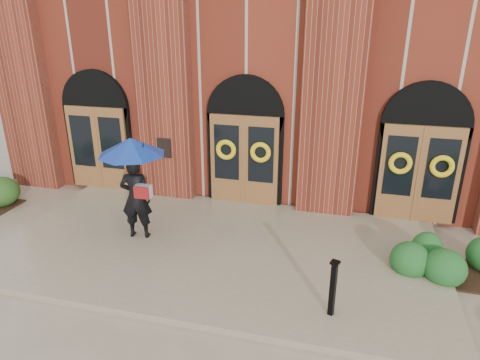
% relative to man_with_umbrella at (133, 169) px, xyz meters
% --- Properties ---
extents(ground, '(90.00, 90.00, 0.00)m').
position_rel_man_with_umbrella_xyz_m(ground, '(1.95, -0.14, -1.86)').
color(ground, gray).
rests_on(ground, ground).
extents(landing, '(10.00, 5.30, 0.15)m').
position_rel_man_with_umbrella_xyz_m(landing, '(1.95, 0.01, -1.78)').
color(landing, gray).
rests_on(landing, ground).
extents(church_building, '(16.20, 12.53, 7.00)m').
position_rel_man_with_umbrella_xyz_m(church_building, '(1.95, 8.65, 1.64)').
color(church_building, maroon).
rests_on(church_building, ground).
extents(man_with_umbrella, '(1.79, 1.79, 2.44)m').
position_rel_man_with_umbrella_xyz_m(man_with_umbrella, '(0.00, 0.00, 0.00)').
color(man_with_umbrella, black).
rests_on(man_with_umbrella, landing).
extents(metal_post, '(0.19, 0.19, 1.08)m').
position_rel_man_with_umbrella_xyz_m(metal_post, '(4.64, -1.79, -1.14)').
color(metal_post, black).
rests_on(metal_post, landing).
extents(hedge_wall_right, '(2.76, 1.10, 0.71)m').
position_rel_man_with_umbrella_xyz_m(hedge_wall_right, '(7.15, 0.36, -1.51)').
color(hedge_wall_right, '#1C501E').
rests_on(hedge_wall_right, ground).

